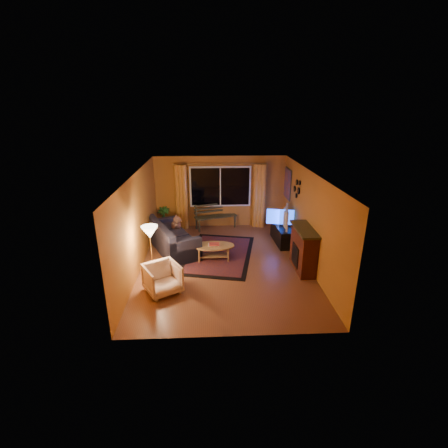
{
  "coord_description": "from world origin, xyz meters",
  "views": [
    {
      "loc": [
        -0.4,
        -8.0,
        4.11
      ],
      "look_at": [
        0.0,
        0.3,
        1.05
      ],
      "focal_mm": 26.0,
      "sensor_mm": 36.0,
      "label": 1
    }
  ],
  "objects_px": {
    "armchair": "(162,277)",
    "coffee_table": "(214,252)",
    "floor_lamp": "(152,254)",
    "sofa": "(173,236)",
    "bench": "(216,222)",
    "tv_console": "(282,234)"
  },
  "relations": [
    {
      "from": "bench",
      "to": "armchair",
      "type": "bearing_deg",
      "value": -126.52
    },
    {
      "from": "bench",
      "to": "sofa",
      "type": "relative_size",
      "value": 0.68
    },
    {
      "from": "tv_console",
      "to": "sofa",
      "type": "bearing_deg",
      "value": -175.61
    },
    {
      "from": "sofa",
      "to": "floor_lamp",
      "type": "xyz_separation_m",
      "value": [
        -0.33,
        -1.77,
        0.27
      ]
    },
    {
      "from": "floor_lamp",
      "to": "armchair",
      "type": "bearing_deg",
      "value": -60.97
    },
    {
      "from": "coffee_table",
      "to": "tv_console",
      "type": "distance_m",
      "value": 2.45
    },
    {
      "from": "floor_lamp",
      "to": "sofa",
      "type": "bearing_deg",
      "value": 79.48
    },
    {
      "from": "bench",
      "to": "coffee_table",
      "type": "height_order",
      "value": "bench"
    },
    {
      "from": "sofa",
      "to": "tv_console",
      "type": "xyz_separation_m",
      "value": [
        3.38,
        0.42,
        -0.16
      ]
    },
    {
      "from": "coffee_table",
      "to": "sofa",
      "type": "bearing_deg",
      "value": 150.62
    },
    {
      "from": "bench",
      "to": "floor_lamp",
      "type": "height_order",
      "value": "floor_lamp"
    },
    {
      "from": "bench",
      "to": "armchair",
      "type": "xyz_separation_m",
      "value": [
        -1.32,
        -4.12,
        0.16
      ]
    },
    {
      "from": "armchair",
      "to": "coffee_table",
      "type": "xyz_separation_m",
      "value": [
        1.2,
        1.67,
        -0.17
      ]
    },
    {
      "from": "sofa",
      "to": "floor_lamp",
      "type": "distance_m",
      "value": 1.82
    },
    {
      "from": "bench",
      "to": "floor_lamp",
      "type": "bearing_deg",
      "value": -133.44
    },
    {
      "from": "armchair",
      "to": "bench",
      "type": "bearing_deg",
      "value": 41.69
    },
    {
      "from": "armchair",
      "to": "coffee_table",
      "type": "relative_size",
      "value": 0.66
    },
    {
      "from": "armchair",
      "to": "tv_console",
      "type": "relative_size",
      "value": 0.58
    },
    {
      "from": "sofa",
      "to": "floor_lamp",
      "type": "height_order",
      "value": "floor_lamp"
    },
    {
      "from": "bench",
      "to": "sofa",
      "type": "bearing_deg",
      "value": -144.95
    },
    {
      "from": "floor_lamp",
      "to": "tv_console",
      "type": "xyz_separation_m",
      "value": [
        3.71,
        2.19,
        -0.44
      ]
    },
    {
      "from": "tv_console",
      "to": "coffee_table",
      "type": "bearing_deg",
      "value": -156.2
    }
  ]
}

